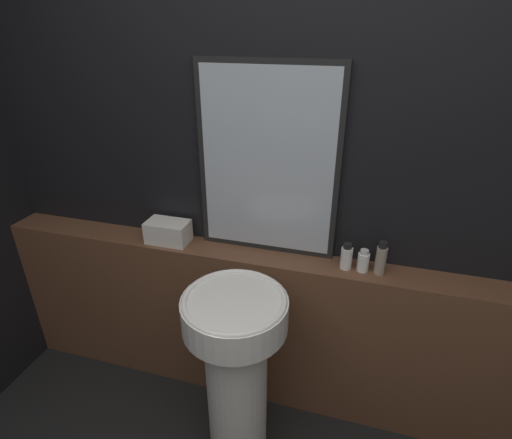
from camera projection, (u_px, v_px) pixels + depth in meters
wall_back at (286, 178)px, 1.84m from camera, size 8.00×0.06×2.50m
vanity_counter at (276, 330)px, 2.10m from camera, size 2.99×0.18×0.89m
pedestal_sink at (236, 368)px, 1.73m from camera, size 0.43×0.43×0.93m
mirror at (268, 163)px, 1.78m from camera, size 0.65×0.03×0.88m
towel_stack at (168, 232)px, 2.02m from camera, size 0.21×0.13×0.11m
shampoo_bottle at (346, 257)px, 1.80m from camera, size 0.05×0.05×0.13m
conditioner_bottle at (363, 261)px, 1.78m from camera, size 0.05×0.05×0.11m
lotion_bottle at (381, 259)px, 1.75m from camera, size 0.05×0.05×0.16m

